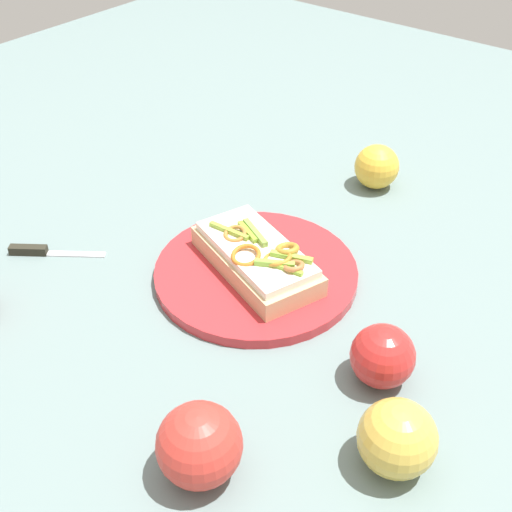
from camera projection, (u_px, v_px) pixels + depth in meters
ground_plane at (256, 277)px, 0.85m from camera, size 2.00×2.00×0.00m
plate at (256, 273)px, 0.85m from camera, size 0.26×0.26×0.01m
sandwich at (257, 257)px, 0.83m from camera, size 0.15×0.20×0.05m
apple_1 at (383, 356)px, 0.69m from camera, size 0.07×0.07×0.07m
apple_2 at (397, 438)px, 0.61m from camera, size 0.10×0.10×0.08m
apple_3 at (199, 445)px, 0.60m from camera, size 0.10×0.10×0.08m
apple_4 at (377, 167)px, 1.01m from camera, size 0.10×0.10×0.07m
knife at (44, 251)px, 0.89m from camera, size 0.09×0.11×0.01m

